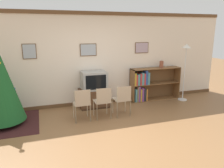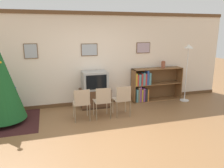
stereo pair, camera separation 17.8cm
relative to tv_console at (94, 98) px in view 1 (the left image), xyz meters
name	(u,v)px [view 1 (the left image)]	position (x,y,z in m)	size (l,w,h in m)	color
ground_plane	(117,137)	(-0.01, -1.98, -0.27)	(24.00, 24.00, 0.00)	brown
wall_back	(91,59)	(-0.01, 0.33, 1.08)	(8.78, 0.11, 2.70)	silver
area_rug	(4,124)	(-2.35, -0.50, -0.27)	(1.59, 1.62, 0.01)	#381919
tv_console	(94,98)	(0.00, 0.00, 0.00)	(0.86, 0.51, 0.53)	#412A1A
television	(94,80)	(0.00, 0.00, 0.52)	(0.70, 0.50, 0.52)	#9E9E99
folding_chair_left	(82,103)	(-0.53, -0.92, 0.20)	(0.40, 0.40, 0.82)	tan
folding_chair_center	(103,101)	(0.00, -0.92, 0.20)	(0.40, 0.40, 0.82)	tan
folding_chair_right	(123,99)	(0.53, -0.92, 0.20)	(0.40, 0.40, 0.82)	tan
bookshelf	(147,85)	(1.74, 0.08, 0.23)	(1.63, 0.36, 1.03)	brown
vase	(161,64)	(2.23, 0.08, 0.87)	(0.12, 0.12, 0.22)	brown
standing_lamp	(186,58)	(2.85, -0.28, 1.10)	(0.28, 0.28, 1.78)	silver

